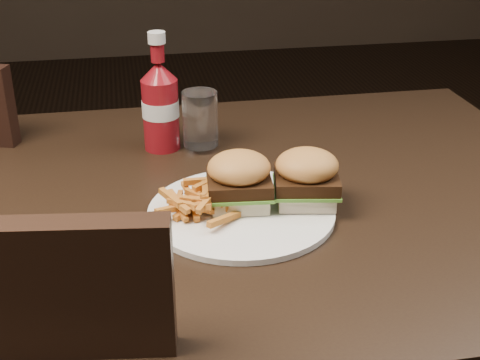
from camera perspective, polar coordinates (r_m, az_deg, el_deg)
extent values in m
cube|color=black|center=(1.00, -3.95, -2.41)|extent=(1.20, 0.80, 0.04)
cylinder|color=white|center=(0.94, 0.11, -2.73)|extent=(0.26, 0.26, 0.01)
cube|color=beige|center=(0.94, -0.08, -1.51)|extent=(0.09, 0.08, 0.02)
cube|color=beige|center=(0.95, 5.62, -1.27)|extent=(0.09, 0.09, 0.02)
cylinder|color=maroon|center=(1.14, -6.77, 5.54)|extent=(0.08, 0.08, 0.12)
cylinder|color=white|center=(1.13, -3.42, 5.23)|extent=(0.07, 0.07, 0.09)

